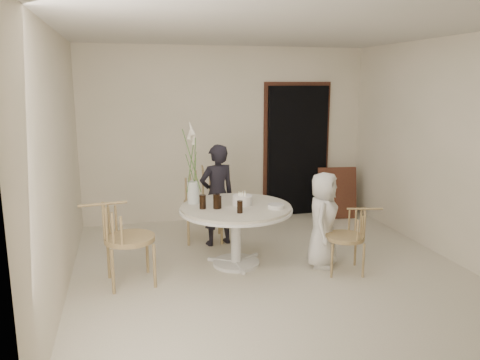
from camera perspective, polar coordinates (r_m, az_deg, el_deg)
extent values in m
plane|color=beige|center=(5.60, 3.69, -10.82)|extent=(4.50, 4.50, 0.00)
plane|color=silver|center=(5.20, 4.10, 17.83)|extent=(4.50, 4.50, 0.00)
plane|color=#F1E2CA|center=(7.38, -1.54, 5.58)|extent=(4.50, 0.00, 4.50)
plane|color=#F1E2CA|center=(3.21, 16.40, -3.18)|extent=(4.50, 0.00, 4.50)
plane|color=#F1E2CA|center=(5.02, -21.36, 1.79)|extent=(0.00, 4.50, 4.50)
plane|color=#F1E2CA|center=(6.30, 23.79, 3.49)|extent=(0.00, 4.50, 4.50)
cube|color=black|center=(7.70, 6.97, 3.50)|extent=(1.00, 0.10, 2.10)
cube|color=#4F301B|center=(7.73, 6.87, 3.98)|extent=(1.12, 0.03, 2.22)
cylinder|color=silver|center=(5.73, -0.47, -10.06)|extent=(0.56, 0.56, 0.04)
cylinder|color=silver|center=(5.61, -0.48, -6.98)|extent=(0.12, 0.12, 0.65)
cylinder|color=silver|center=(5.51, -0.48, -3.63)|extent=(1.33, 1.33, 0.03)
cylinder|color=beige|center=(5.51, -0.48, -3.38)|extent=(1.30, 1.30, 0.04)
cube|color=#4F301B|center=(7.67, 11.78, -1.56)|extent=(0.64, 0.27, 0.82)
cylinder|color=#A28558|center=(6.32, -6.32, -5.78)|extent=(0.03, 0.03, 0.50)
cylinder|color=#A28558|center=(6.33, -2.25, -5.66)|extent=(0.03, 0.03, 0.50)
cylinder|color=#A28558|center=(6.74, -6.36, -4.63)|extent=(0.03, 0.03, 0.50)
cylinder|color=#A28558|center=(6.76, -2.56, -4.53)|extent=(0.03, 0.03, 0.50)
cylinder|color=#A28558|center=(6.46, -4.41, -2.81)|extent=(0.56, 0.56, 0.06)
cylinder|color=#A28558|center=(5.72, 10.41, -8.35)|extent=(0.03, 0.03, 0.40)
cylinder|color=#A28558|center=(5.40, 11.14, -9.64)|extent=(0.03, 0.03, 0.40)
cylinder|color=#A28558|center=(5.80, 13.88, -8.23)|extent=(0.03, 0.03, 0.40)
cylinder|color=#A28558|center=(5.48, 14.81, -9.48)|extent=(0.03, 0.03, 0.40)
cylinder|color=#A28558|center=(5.53, 12.66, -6.81)|extent=(0.44, 0.44, 0.04)
cylinder|color=#A28558|center=(5.13, -10.37, -10.28)|extent=(0.03, 0.03, 0.48)
cylinder|color=#A28558|center=(5.52, -11.24, -8.67)|extent=(0.03, 0.03, 0.48)
cylinder|color=#A28558|center=(5.07, -15.24, -10.76)|extent=(0.03, 0.03, 0.48)
cylinder|color=#A28558|center=(5.47, -15.74, -9.09)|extent=(0.03, 0.03, 0.48)
cylinder|color=#A28558|center=(5.20, -13.29, -6.97)|extent=(0.54, 0.54, 0.05)
imported|color=black|center=(6.23, -2.81, -1.85)|extent=(0.56, 0.44, 1.36)
imported|color=silver|center=(5.60, 10.09, -4.80)|extent=(0.60, 0.66, 1.14)
cylinder|color=silver|center=(5.54, 0.30, -2.48)|extent=(0.23, 0.23, 0.11)
cylinder|color=#FFE7A1|center=(5.52, 0.30, -1.66)|extent=(0.01, 0.01, 0.05)
cylinder|color=#FFE7A1|center=(5.55, 0.60, -1.58)|extent=(0.01, 0.01, 0.05)
cylinder|color=#FFE7A1|center=(5.53, -0.12, -1.64)|extent=(0.01, 0.01, 0.05)
cylinder|color=#FFE7A1|center=(5.49, 0.59, -1.74)|extent=(0.01, 0.01, 0.05)
cylinder|color=#FFE7A1|center=(5.49, 0.09, -1.75)|extent=(0.01, 0.01, 0.05)
cylinder|color=black|center=(5.37, -2.87, -2.63)|extent=(0.10, 0.10, 0.17)
cylinder|color=black|center=(5.20, -0.02, -3.29)|extent=(0.08, 0.08, 0.14)
cylinder|color=black|center=(5.38, -4.58, -2.67)|extent=(0.08, 0.08, 0.16)
cylinder|color=black|center=(5.39, -2.62, -2.73)|extent=(0.08, 0.08, 0.14)
cylinder|color=white|center=(5.41, 4.39, -3.23)|extent=(0.25, 0.25, 0.05)
cylinder|color=silver|center=(5.62, -5.73, -1.52)|extent=(0.14, 0.14, 0.26)
cylinder|color=#477231|center=(5.56, -5.52, 1.82)|extent=(0.01, 0.01, 0.66)
cone|color=beige|center=(5.51, -5.59, 5.21)|extent=(0.07, 0.07, 0.17)
cylinder|color=#477231|center=(5.57, -6.01, 2.13)|extent=(0.01, 0.01, 0.72)
cone|color=beige|center=(5.52, -6.09, 5.81)|extent=(0.07, 0.07, 0.17)
cylinder|color=#477231|center=(5.52, -5.90, 2.34)|extent=(0.01, 0.01, 0.78)
cone|color=beige|center=(5.47, -5.99, 6.35)|extent=(0.07, 0.07, 0.17)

